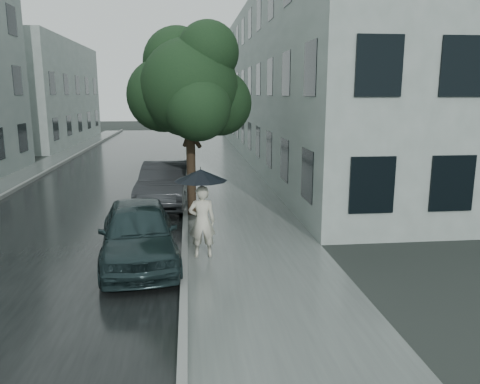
{
  "coord_description": "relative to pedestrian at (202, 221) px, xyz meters",
  "views": [
    {
      "loc": [
        -1.41,
        -9.99,
        3.93
      ],
      "look_at": [
        -0.06,
        2.39,
        1.3
      ],
      "focal_mm": 35.0,
      "sensor_mm": 36.0,
      "label": 1
    }
  ],
  "objects": [
    {
      "name": "umbrella",
      "position": [
        -0.01,
        -0.01,
        1.14
      ],
      "size": [
        1.63,
        1.63,
        1.29
      ],
      "rotation": [
        0.0,
        0.0,
        0.35
      ],
      "color": "black",
      "rests_on": "ground"
    },
    {
      "name": "car_far",
      "position": [
        -1.14,
        5.77,
        -0.13
      ],
      "size": [
        1.98,
        4.73,
        1.52
      ],
      "primitive_type": "imported",
      "rotation": [
        0.0,
        0.0,
        -0.08
      ],
      "color": "#242729",
      "rests_on": "ground"
    },
    {
      "name": "ground",
      "position": [
        1.14,
        -0.96,
        -0.9
      ],
      "size": [
        120.0,
        120.0,
        0.0
      ],
      "primitive_type": "plane",
      "color": "black",
      "rests_on": "ground"
    },
    {
      "name": "pedestrian",
      "position": [
        0.0,
        0.0,
        0.0
      ],
      "size": [
        0.66,
        0.44,
        1.78
      ],
      "primitive_type": "imported",
      "rotation": [
        0.0,
        0.0,
        3.17
      ],
      "color": "beige",
      "rests_on": "sidewalk"
    },
    {
      "name": "street_tree",
      "position": [
        -0.22,
        4.29,
        3.26
      ],
      "size": [
        4.05,
        3.67,
        6.13
      ],
      "color": "#332619",
      "rests_on": "ground"
    },
    {
      "name": "building_near",
      "position": [
        6.61,
        18.54,
        3.6
      ],
      "size": [
        7.02,
        36.0,
        9.0
      ],
      "color": "#96A49F",
      "rests_on": "ground"
    },
    {
      "name": "sidewalk",
      "position": [
        1.39,
        11.04,
        -0.89
      ],
      "size": [
        3.5,
        60.0,
        0.01
      ],
      "primitive_type": "cube",
      "color": "slate",
      "rests_on": "ground"
    },
    {
      "name": "asphalt_road",
      "position": [
        -3.94,
        11.04,
        -0.89
      ],
      "size": [
        6.85,
        60.0,
        0.0
      ],
      "primitive_type": "cube",
      "color": "black",
      "rests_on": "ground"
    },
    {
      "name": "kerb_far",
      "position": [
        -7.44,
        11.04,
        -0.82
      ],
      "size": [
        0.15,
        60.0,
        0.15
      ],
      "primitive_type": "cube",
      "color": "slate",
      "rests_on": "ground"
    },
    {
      "name": "sidewalk_far",
      "position": [
        -8.36,
        11.04,
        -0.89
      ],
      "size": [
        1.7,
        60.0,
        0.01
      ],
      "primitive_type": "cube",
      "color": "#4C5451",
      "rests_on": "ground"
    },
    {
      "name": "kerb_near",
      "position": [
        -0.44,
        11.04,
        -0.82
      ],
      "size": [
        0.15,
        60.0,
        0.15
      ],
      "primitive_type": "cube",
      "color": "slate",
      "rests_on": "ground"
    },
    {
      "name": "lamp_post",
      "position": [
        -0.45,
        8.71,
        2.33
      ],
      "size": [
        0.82,
        0.48,
        5.67
      ],
      "rotation": [
        0.0,
        0.0,
        -0.34
      ],
      "color": "black",
      "rests_on": "ground"
    },
    {
      "name": "car_near",
      "position": [
        -1.5,
        -0.21,
        -0.16
      ],
      "size": [
        2.23,
        4.48,
        1.47
      ],
      "primitive_type": "imported",
      "rotation": [
        0.0,
        0.0,
        0.12
      ],
      "color": "#19292B",
      "rests_on": "ground"
    },
    {
      "name": "building_far_b",
      "position": [
        -12.64,
        29.04,
        3.1
      ],
      "size": [
        7.02,
        18.0,
        8.0
      ],
      "color": "#96A49F",
      "rests_on": "ground"
    }
  ]
}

